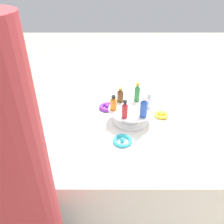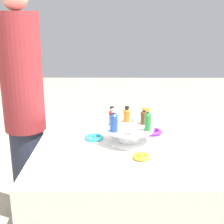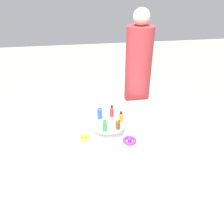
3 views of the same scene
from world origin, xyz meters
TOP-DOWN VIEW (x-y plane):
  - party_table at (0.00, 0.00)m, footprint 1.02×1.02m
  - display_stand at (0.00, 0.00)m, footprint 0.27×0.27m
  - bottle_blue at (-0.09, -0.06)m, footprint 0.04×0.04m
  - bottle_clear at (0.01, -0.10)m, footprint 0.03×0.03m
  - bottle_green at (0.10, -0.04)m, footprint 0.04×0.04m
  - bottle_brown at (0.09, 0.06)m, footprint 0.04×0.04m
  - bottle_orange at (-0.01, 0.10)m, footprint 0.04×0.04m
  - bottle_red at (-0.10, 0.04)m, footprint 0.03×0.03m
  - ribbon_bow_gold at (0.05, -0.20)m, footprint 0.09×0.09m
  - ribbon_bow_purple at (0.15, 0.14)m, footprint 0.11×0.11m
  - ribbon_bow_teal at (-0.20, 0.06)m, footprint 0.11×0.11m
  - person_figure at (-0.70, 0.42)m, footprint 0.28×0.28m

SIDE VIEW (x-z plane):
  - party_table at x=0.00m, z-range 0.00..0.76m
  - ribbon_bow_teal at x=-0.20m, z-range 0.76..0.78m
  - ribbon_bow_gold at x=0.05m, z-range 0.76..0.79m
  - ribbon_bow_purple at x=0.15m, z-range 0.76..0.79m
  - display_stand at x=0.00m, z-range 0.77..0.86m
  - person_figure at x=-0.70m, z-range 0.01..1.64m
  - bottle_orange at x=-0.01m, z-range 0.85..0.94m
  - bottle_clear at x=0.01m, z-range 0.85..0.94m
  - bottle_brown at x=0.09m, z-range 0.85..0.94m
  - bottle_red at x=-0.10m, z-range 0.85..0.95m
  - bottle_green at x=0.10m, z-range 0.85..0.97m
  - bottle_blue at x=-0.09m, z-range 0.85..0.97m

